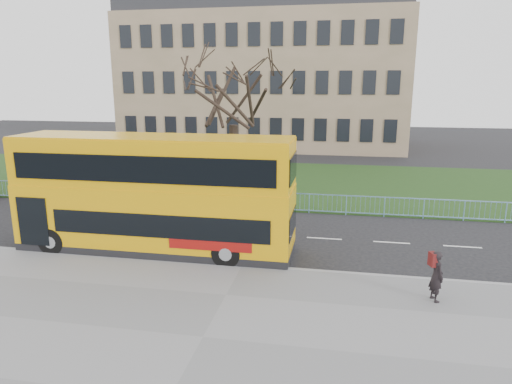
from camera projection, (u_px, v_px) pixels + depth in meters
ground at (250, 254)px, 19.15m from camera, size 120.00×120.00×0.00m
pavement at (203, 339)px, 12.68m from camera, size 80.00×10.50×0.12m
kerb at (242, 266)px, 17.65m from camera, size 80.00×0.20×0.14m
grass_verge at (288, 182)px, 32.81m from camera, size 80.00×15.40×0.08m
guard_railing at (273, 202)px, 25.33m from camera, size 40.00×0.12×1.10m
bare_tree at (233, 111)px, 28.00m from camera, size 7.27×7.27×10.38m
civic_building at (266, 82)px, 51.85m from camera, size 30.00×15.00×14.00m
yellow_bus at (154, 192)px, 18.91m from camera, size 11.54×2.80×4.83m
pedestrian at (436, 276)px, 14.60m from camera, size 0.58×0.71×1.68m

